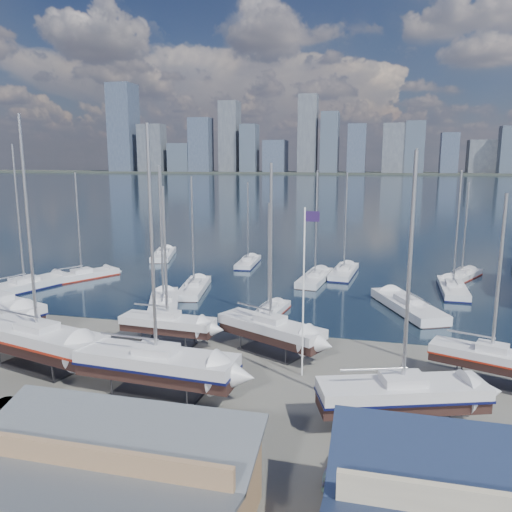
# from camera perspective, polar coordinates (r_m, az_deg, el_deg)

# --- Properties ---
(ground) EXTENTS (1400.00, 1400.00, 0.00)m
(ground) POSITION_cam_1_polar(r_m,az_deg,el_deg) (37.00, -4.36, -13.59)
(ground) COLOR #605E59
(ground) RESTS_ON ground
(water) EXTENTS (1400.00, 600.00, 0.40)m
(water) POSITION_cam_1_polar(r_m,az_deg,el_deg) (342.50, 11.99, 8.01)
(water) COLOR #182639
(water) RESTS_ON ground
(far_shore) EXTENTS (1400.00, 80.00, 2.20)m
(far_shore) POSITION_cam_1_polar(r_m,az_deg,el_deg) (602.25, 12.82, 9.21)
(far_shore) COLOR #2D332D
(far_shore) RESTS_ON ground
(skyline) EXTENTS (639.14, 43.80, 107.69)m
(skyline) POSITION_cam_1_polar(r_m,az_deg,el_deg) (596.51, 12.19, 12.88)
(skyline) COLOR #475166
(skyline) RESTS_ON far_shore
(shed_grey) EXTENTS (12.60, 8.40, 4.17)m
(shed_grey) POSITION_cam_1_polar(r_m,az_deg,el_deg) (23.24, -17.89, -24.14)
(shed_grey) COLOR #8C6B4C
(shed_grey) RESTS_ON ground
(sailboat_cradle_1) EXTENTS (11.98, 5.95, 18.46)m
(sailboat_cradle_1) POSITION_cam_1_polar(r_m,az_deg,el_deg) (40.91, -23.63, -8.76)
(sailboat_cradle_1) COLOR #2D2D33
(sailboat_cradle_1) RESTS_ON ground
(sailboat_cradle_2) EXTENTS (8.13, 2.70, 13.31)m
(sailboat_cradle_2) POSITION_cam_1_polar(r_m,az_deg,el_deg) (42.62, -10.08, -7.58)
(sailboat_cradle_2) COLOR #2D2D33
(sailboat_cradle_2) RESTS_ON ground
(sailboat_cradle_3) EXTENTS (11.09, 3.76, 17.52)m
(sailboat_cradle_3) POSITION_cam_1_polar(r_m,az_deg,el_deg) (34.16, -11.29, -11.99)
(sailboat_cradle_3) COLOR #2D2D33
(sailboat_cradle_3) RESTS_ON ground
(sailboat_cradle_4) EXTENTS (9.41, 6.42, 15.13)m
(sailboat_cradle_4) POSITION_cam_1_polar(r_m,az_deg,el_deg) (40.34, 1.66, -8.35)
(sailboat_cradle_4) COLOR #2D2D33
(sailboat_cradle_4) RESTS_ON ground
(sailboat_cradle_5) EXTENTS (10.13, 5.69, 15.80)m
(sailboat_cradle_5) POSITION_cam_1_polar(r_m,az_deg,el_deg) (30.98, 16.36, -14.89)
(sailboat_cradle_5) COLOR #2D2D33
(sailboat_cradle_5) RESTS_ON ground
(sailboat_cradle_6) EXTENTS (8.33, 4.87, 13.23)m
(sailboat_cradle_6) POSITION_cam_1_polar(r_m,az_deg,el_deg) (38.58, 25.30, -10.50)
(sailboat_cradle_6) COLOR #2D2D33
(sailboat_cradle_6) RESTS_ON ground
(sailboat_moored_0) EXTENTS (7.19, 12.46, 17.97)m
(sailboat_moored_0) POSITION_cam_1_polar(r_m,az_deg,el_deg) (66.01, -24.90, -3.31)
(sailboat_moored_0) COLOR black
(sailboat_moored_0) RESTS_ON water
(sailboat_moored_1) EXTENTS (7.21, 9.73, 14.47)m
(sailboat_moored_1) POSITION_cam_1_polar(r_m,az_deg,el_deg) (69.32, -19.27, -2.26)
(sailboat_moored_1) COLOR black
(sailboat_moored_1) RESTS_ON water
(sailboat_moored_2) EXTENTS (5.42, 10.41, 15.14)m
(sailboat_moored_2) POSITION_cam_1_polar(r_m,az_deg,el_deg) (81.19, -10.52, 0.03)
(sailboat_moored_2) COLOR black
(sailboat_moored_2) RESTS_ON water
(sailboat_moored_3) EXTENTS (6.55, 10.70, 15.50)m
(sailboat_moored_3) POSITION_cam_1_polar(r_m,az_deg,el_deg) (53.57, -10.49, -5.59)
(sailboat_moored_3) COLOR black
(sailboat_moored_3) RESTS_ON water
(sailboat_moored_4) EXTENTS (4.18, 9.70, 14.19)m
(sailboat_moored_4) POSITION_cam_1_polar(r_m,az_deg,el_deg) (59.64, -7.10, -3.78)
(sailboat_moored_4) COLOR black
(sailboat_moored_4) RESTS_ON water
(sailboat_moored_5) EXTENTS (2.81, 8.69, 12.83)m
(sailboat_moored_5) POSITION_cam_1_polar(r_m,az_deg,el_deg) (74.14, -0.92, -0.82)
(sailboat_moored_5) COLOR black
(sailboat_moored_5) RESTS_ON water
(sailboat_moored_6) EXTENTS (3.23, 8.15, 11.85)m
(sailboat_moored_6) POSITION_cam_1_polar(r_m,az_deg,el_deg) (50.03, 1.45, -6.58)
(sailboat_moored_6) COLOR black
(sailboat_moored_6) RESTS_ON water
(sailboat_moored_7) EXTENTS (3.87, 10.07, 14.82)m
(sailboat_moored_7) POSITION_cam_1_polar(r_m,az_deg,el_deg) (64.51, 6.75, -2.65)
(sailboat_moored_7) COLOR black
(sailboat_moored_7) RESTS_ON water
(sailboat_moored_8) EXTENTS (3.63, 9.87, 14.43)m
(sailboat_moored_8) POSITION_cam_1_polar(r_m,az_deg,el_deg) (68.61, 10.01, -1.94)
(sailboat_moored_8) COLOR black
(sailboat_moored_8) RESTS_ON water
(sailboat_moored_9) EXTENTS (7.55, 11.75, 17.26)m
(sailboat_moored_9) POSITION_cam_1_polar(r_m,az_deg,el_deg) (54.12, 16.93, -5.70)
(sailboat_moored_9) COLOR black
(sailboat_moored_9) RESTS_ON water
(sailboat_moored_10) EXTENTS (2.97, 10.01, 14.90)m
(sailboat_moored_10) POSITION_cam_1_polar(r_m,az_deg,el_deg) (63.37, 21.55, -3.61)
(sailboat_moored_10) COLOR black
(sailboat_moored_10) RESTS_ON water
(sailboat_moored_11) EXTENTS (6.41, 8.97, 13.25)m
(sailboat_moored_11) POSITION_cam_1_polar(r_m,az_deg,el_deg) (70.78, 22.44, -2.22)
(sailboat_moored_11) COLOR black
(sailboat_moored_11) RESTS_ON water
(car_a) EXTENTS (2.53, 4.31, 1.38)m
(car_a) POSITION_cam_1_polar(r_m,az_deg,el_deg) (32.63, -23.36, -16.68)
(car_a) COLOR gray
(car_a) RESTS_ON ground
(car_b) EXTENTS (4.87, 2.30, 1.54)m
(car_b) POSITION_cam_1_polar(r_m,az_deg,el_deg) (33.29, -26.09, -16.19)
(car_b) COLOR gray
(car_b) RESTS_ON ground
(car_c) EXTENTS (4.61, 6.13, 1.55)m
(car_c) POSITION_cam_1_polar(r_m,az_deg,el_deg) (27.00, -12.19, -21.93)
(car_c) COLOR gray
(car_c) RESTS_ON ground
(car_d) EXTENTS (3.95, 5.96, 1.60)m
(car_d) POSITION_cam_1_polar(r_m,az_deg,el_deg) (27.12, 11.97, -21.69)
(car_d) COLOR gray
(car_d) RESTS_ON ground
(flagpole) EXTENTS (1.07, 0.12, 12.18)m
(flagpole) POSITION_cam_1_polar(r_m,az_deg,el_deg) (34.99, 5.60, -2.87)
(flagpole) COLOR white
(flagpole) RESTS_ON ground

